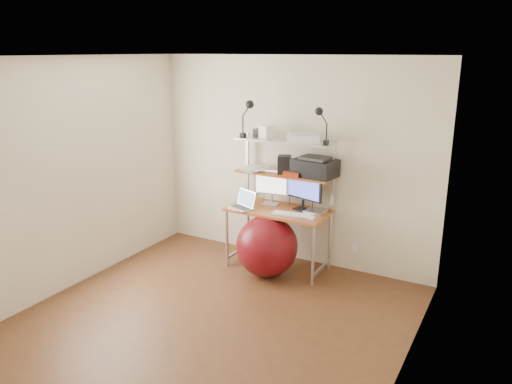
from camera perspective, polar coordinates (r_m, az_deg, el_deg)
room at (r=4.55m, az=-5.42°, el=-0.74°), size 3.60×3.60×3.60m
computer_desk at (r=5.89m, az=2.88°, el=0.19°), size 1.20×0.60×1.57m
wall_outlet at (r=6.05m, az=11.27°, el=-6.22°), size 0.08×0.01×0.12m
monitor_silver at (r=6.02m, az=1.80°, el=0.92°), size 0.43×0.17×0.47m
monitor_black at (r=5.82m, az=5.43°, el=0.44°), size 0.51×0.20×0.52m
laptop at (r=5.93m, az=-1.40°, el=-1.40°), size 0.37×0.33×0.26m
keyboard at (r=5.70m, az=4.19°, el=-2.56°), size 0.48×0.20×0.01m
mouse at (r=5.60m, az=6.34°, el=-2.92°), size 0.10×0.08×0.02m
mac_mini at (r=5.78m, az=6.80°, el=-2.24°), size 0.23×0.23×0.04m
phone at (r=5.77m, az=2.30°, el=-2.32°), size 0.11×0.15×0.01m
printer at (r=5.76m, az=6.77°, el=2.85°), size 0.52×0.39×0.23m
nas_cube at (r=5.86m, az=3.26°, el=3.15°), size 0.19×0.19×0.21m
red_box at (r=5.73m, az=4.01°, el=2.02°), size 0.21×0.17×0.05m
scanner at (r=5.69m, az=5.53°, el=6.21°), size 0.42×0.34×0.10m
box_white at (r=5.87m, az=1.11°, el=6.87°), size 0.16×0.14×0.15m
box_grey at (r=6.03m, az=0.21°, el=6.81°), size 0.10×0.10×0.09m
clip_lamp_left at (r=5.86m, az=-0.89°, el=9.30°), size 0.18×0.10×0.44m
clip_lamp_right at (r=5.52m, az=7.39°, el=8.45°), size 0.16×0.09×0.40m
exercise_ball at (r=5.82m, az=1.25°, el=-6.20°), size 0.72×0.72×0.72m
paper_stack at (r=6.06m, az=-0.08°, el=2.71°), size 0.35×0.41×0.03m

